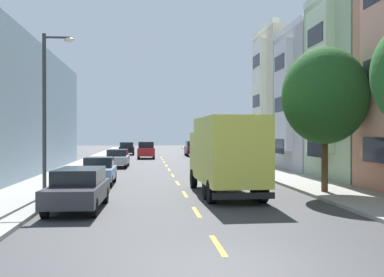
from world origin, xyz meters
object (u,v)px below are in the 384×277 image
(delivery_box_truck, at_px, (226,152))
(moving_red_sedan, at_px, (146,150))
(street_lamp, at_px, (48,102))
(parked_hatchback_sky, at_px, (98,171))
(parked_wagon_silver, at_px, (117,158))
(street_tree_second, at_px, (325,96))
(parked_wagon_charcoal, at_px, (78,188))
(parked_pickup_black, at_px, (127,149))
(parked_sedan_teal, at_px, (210,156))
(parked_hatchback_white, at_px, (224,159))
(parked_wagon_navy, at_px, (200,151))
(parked_suv_burgundy, at_px, (193,148))

(delivery_box_truck, distance_m, moving_red_sedan, 33.47)
(street_lamp, height_order, parked_hatchback_sky, street_lamp)
(parked_wagon_silver, bearing_deg, street_tree_second, -60.99)
(street_lamp, relative_size, parked_wagon_charcoal, 1.46)
(parked_pickup_black, xyz_separation_m, moving_red_sedan, (2.63, -10.14, 0.16))
(parked_wagon_silver, height_order, parked_sedan_teal, parked_wagon_silver)
(parked_hatchback_white, height_order, moving_red_sedan, moving_red_sedan)
(parked_wagon_navy, bearing_deg, parked_hatchback_sky, -107.62)
(parked_wagon_navy, bearing_deg, parked_suv_burgundy, 91.86)
(parked_hatchback_white, bearing_deg, street_lamp, -121.57)
(parked_wagon_navy, distance_m, parked_hatchback_white, 16.36)
(parked_hatchback_sky, bearing_deg, parked_hatchback_white, 51.99)
(parked_pickup_black, height_order, parked_sedan_teal, parked_pickup_black)
(moving_red_sedan, bearing_deg, parked_sedan_teal, -57.96)
(parked_wagon_navy, bearing_deg, parked_sedan_teal, -90.35)
(parked_suv_burgundy, height_order, parked_hatchback_white, parked_suv_burgundy)
(street_lamp, bearing_deg, parked_suv_burgundy, 75.45)
(delivery_box_truck, height_order, parked_wagon_navy, delivery_box_truck)
(parked_pickup_black, bearing_deg, parked_wagon_silver, -89.50)
(parked_hatchback_sky, bearing_deg, parked_wagon_silver, 89.23)
(parked_wagon_navy, relative_size, parked_wagon_silver, 1.00)
(street_tree_second, xyz_separation_m, delivery_box_truck, (-4.59, 0.12, -2.57))
(parked_hatchback_sky, bearing_deg, street_lamp, -105.44)
(street_tree_second, xyz_separation_m, street_lamp, (-12.35, -0.37, -0.40))
(street_tree_second, distance_m, parked_hatchback_sky, 12.59)
(parked_sedan_teal, relative_size, parked_hatchback_sky, 1.13)
(parked_hatchback_sky, bearing_deg, parked_pickup_black, 90.04)
(parked_hatchback_white, bearing_deg, parked_wagon_silver, 164.00)
(parked_pickup_black, distance_m, parked_hatchback_white, 28.32)
(parked_wagon_charcoal, bearing_deg, moving_red_sedan, 86.15)
(street_lamp, relative_size, parked_pickup_black, 1.30)
(parked_pickup_black, bearing_deg, parked_suv_burgundy, -28.34)
(street_tree_second, height_order, parked_pickup_black, street_tree_second)
(parked_wagon_silver, relative_size, parked_suv_burgundy, 0.98)
(street_tree_second, bearing_deg, parked_sedan_teal, 94.96)
(street_tree_second, bearing_deg, delivery_box_truck, 178.53)
(street_tree_second, height_order, street_lamp, street_lamp)
(street_lamp, bearing_deg, street_tree_second, 1.70)
(delivery_box_truck, xyz_separation_m, parked_sedan_teal, (2.55, 23.42, -1.22))
(parked_wagon_charcoal, relative_size, parked_hatchback_sky, 1.18)
(parked_wagon_navy, xyz_separation_m, parked_hatchback_white, (0.08, -16.36, -0.05))
(parked_wagon_navy, xyz_separation_m, parked_hatchback_sky, (-8.81, -27.75, -0.05))
(parked_hatchback_white, bearing_deg, parked_hatchback_sky, -128.01)
(parked_wagon_silver, bearing_deg, parked_suv_burgundy, 66.83)
(street_lamp, relative_size, parked_wagon_navy, 1.46)
(street_tree_second, height_order, parked_wagon_charcoal, street_tree_second)
(delivery_box_truck, distance_m, parked_wagon_silver, 19.98)
(parked_wagon_navy, relative_size, parked_hatchback_white, 1.18)
(street_tree_second, bearing_deg, street_lamp, -178.30)
(street_tree_second, height_order, parked_wagon_silver, street_tree_second)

